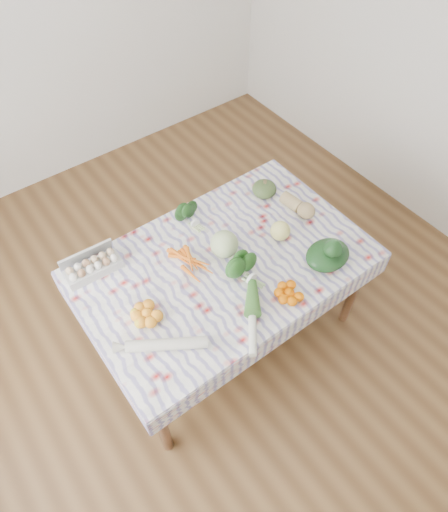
# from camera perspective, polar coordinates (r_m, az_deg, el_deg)

# --- Properties ---
(ground) EXTENTS (4.50, 4.50, 0.00)m
(ground) POSITION_cam_1_polar(r_m,az_deg,el_deg) (3.26, 0.00, -9.07)
(ground) COLOR brown
(ground) RESTS_ON ground
(wall_back) EXTENTS (4.00, 0.04, 2.80)m
(wall_back) POSITION_cam_1_polar(r_m,az_deg,el_deg) (3.95, -22.38, 26.66)
(wall_back) COLOR white
(wall_back) RESTS_ON ground
(dining_table) EXTENTS (1.60, 1.00, 0.75)m
(dining_table) POSITION_cam_1_polar(r_m,az_deg,el_deg) (2.69, 0.00, -1.89)
(dining_table) COLOR brown
(dining_table) RESTS_ON ground
(tablecloth) EXTENTS (1.66, 1.06, 0.01)m
(tablecloth) POSITION_cam_1_polar(r_m,az_deg,el_deg) (2.63, 0.00, -0.87)
(tablecloth) COLOR white
(tablecloth) RESTS_ON dining_table
(egg_carton) EXTENTS (0.32, 0.14, 0.08)m
(egg_carton) POSITION_cam_1_polar(r_m,az_deg,el_deg) (2.65, -16.01, -1.41)
(egg_carton) COLOR #B8B8B2
(egg_carton) RESTS_ON tablecloth
(carrot_bunch) EXTENTS (0.25, 0.23, 0.04)m
(carrot_bunch) POSITION_cam_1_polar(r_m,az_deg,el_deg) (2.60, -4.35, -0.89)
(carrot_bunch) COLOR orange
(carrot_bunch) RESTS_ON tablecloth
(kale_bunch) EXTENTS (0.16, 0.14, 0.14)m
(kale_bunch) POSITION_cam_1_polar(r_m,az_deg,el_deg) (2.79, -4.21, 5.10)
(kale_bunch) COLOR #173D13
(kale_bunch) RESTS_ON tablecloth
(kabocha_squash) EXTENTS (0.19, 0.19, 0.10)m
(kabocha_squash) POSITION_cam_1_polar(r_m,az_deg,el_deg) (2.98, 5.06, 8.35)
(kabocha_squash) COLOR #3F5529
(kabocha_squash) RESTS_ON tablecloth
(cabbage) EXTENTS (0.17, 0.17, 0.16)m
(cabbage) POSITION_cam_1_polar(r_m,az_deg,el_deg) (2.61, 0.04, 1.50)
(cabbage) COLOR #B4CD88
(cabbage) RESTS_ON tablecloth
(butternut_squash) EXTENTS (0.14, 0.25, 0.11)m
(butternut_squash) POSITION_cam_1_polar(r_m,az_deg,el_deg) (2.90, 9.27, 6.34)
(butternut_squash) COLOR tan
(butternut_squash) RESTS_ON tablecloth
(orange_cluster) EXTENTS (0.21, 0.21, 0.07)m
(orange_cluster) POSITION_cam_1_polar(r_m,az_deg,el_deg) (2.42, -9.59, -7.13)
(orange_cluster) COLOR orange
(orange_cluster) RESTS_ON tablecloth
(broccoli) EXTENTS (0.19, 0.19, 0.12)m
(broccoli) POSITION_cam_1_polar(r_m,az_deg,el_deg) (2.51, 2.55, -1.84)
(broccoli) COLOR #1F5218
(broccoli) RESTS_ON tablecloth
(mandarin_cluster) EXTENTS (0.22, 0.22, 0.06)m
(mandarin_cluster) POSITION_cam_1_polar(r_m,az_deg,el_deg) (2.49, 8.17, -4.52)
(mandarin_cluster) COLOR #F06B01
(mandarin_cluster) RESTS_ON tablecloth
(grapefruit) EXTENTS (0.13, 0.13, 0.12)m
(grapefruit) POSITION_cam_1_polar(r_m,az_deg,el_deg) (2.72, 7.04, 3.14)
(grapefruit) COLOR #F2EB78
(grapefruit) RESTS_ON tablecloth
(spinach_bag) EXTENTS (0.30, 0.26, 0.12)m
(spinach_bag) POSITION_cam_1_polar(r_m,az_deg,el_deg) (2.65, 12.82, 0.12)
(spinach_bag) COLOR black
(spinach_bag) RESTS_ON tablecloth
(daikon) EXTENTS (0.39, 0.28, 0.06)m
(daikon) POSITION_cam_1_polar(r_m,az_deg,el_deg) (2.32, -7.15, -10.90)
(daikon) COLOR beige
(daikon) RESTS_ON tablecloth
(leek) EXTENTS (0.29, 0.35, 0.05)m
(leek) POSITION_cam_1_polar(r_m,az_deg,el_deg) (2.39, 3.58, -7.81)
(leek) COLOR silver
(leek) RESTS_ON tablecloth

